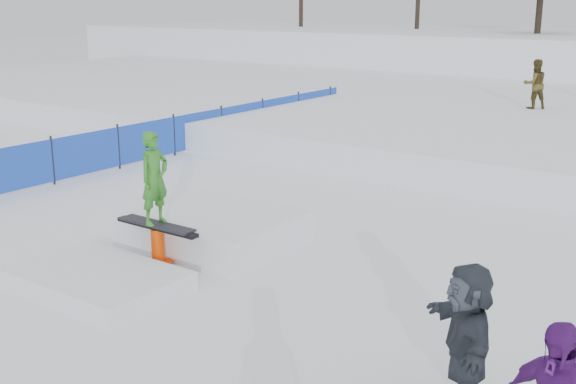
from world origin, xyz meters
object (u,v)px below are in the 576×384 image
Objects in this scene: safety_fence at (174,135)px; walker_olive at (535,84)px; jib_rail_feature at (184,237)px; spectator_dark at (466,340)px.

walker_olive is at bearing 51.92° from safety_fence.
safety_fence is 7.79m from jib_rail_feature.
walker_olive is 0.33× the size of jib_rail_feature.
spectator_dark is (11.00, -7.18, 0.25)m from safety_fence.
spectator_dark reaches higher than safety_fence.
spectator_dark is 5.73m from jib_rail_feature.
spectator_dark is at bearing -33.14° from safety_fence.
walker_olive is 16.30m from spectator_dark.
jib_rail_feature is at bearing 42.78° from walker_olive.
spectator_dark is at bearing 62.76° from walker_olive.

